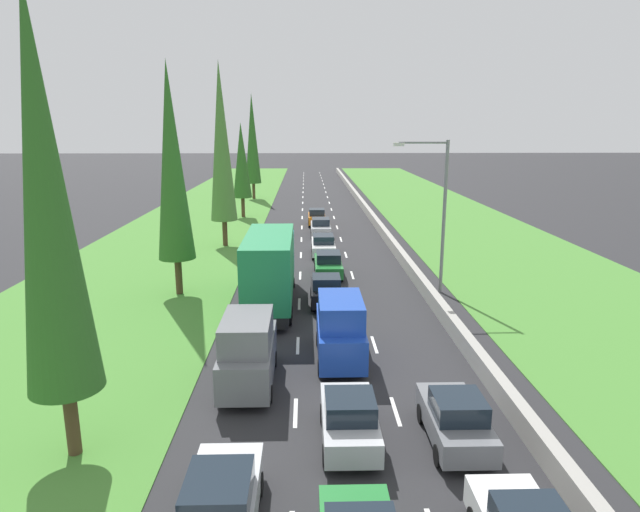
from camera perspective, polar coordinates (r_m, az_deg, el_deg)
ground_plane at (r=62.96m, az=-0.27°, el=4.48°), size 300.00×300.00×0.00m
grass_verge_left at (r=63.95m, az=-11.71°, el=4.36°), size 14.00×140.00×0.04m
grass_verge_right at (r=64.87m, az=12.55°, el=4.45°), size 14.00×140.00×0.04m
median_barrier at (r=63.28m, az=4.92°, el=4.87°), size 0.44×120.00×0.85m
lane_markings at (r=62.96m, az=-0.27°, el=4.49°), size 3.64×116.00×0.01m
silver_hatchback_centre_lane at (r=17.72m, az=3.08°, el=-16.67°), size 1.74×3.90×1.72m
blue_van_centre_lane at (r=23.18m, az=2.13°, el=-7.64°), size 1.96×4.90×2.82m
silver_sedan_left_lane at (r=14.65m, az=-10.44°, el=-24.25°), size 1.82×4.50×1.64m
black_hatchback_centre_lane at (r=30.39m, az=0.64°, el=-3.61°), size 1.74×3.90×1.72m
green_sedan_centre_lane at (r=36.24m, az=0.87°, el=-0.85°), size 1.82×4.50×1.64m
grey_hatchback_right_lane at (r=18.19m, az=13.98°, el=-16.23°), size 1.74×3.90×1.72m
grey_van_left_lane at (r=21.21m, az=-7.54°, el=-9.81°), size 1.96×4.90×2.82m
green_box_truck_left_lane at (r=29.91m, az=-5.21°, el=-1.26°), size 2.46×9.40×4.18m
white_sedan_centre_lane at (r=42.05m, az=0.34°, el=1.15°), size 1.82×4.50×1.64m
silver_sedan_centre_lane at (r=49.74m, az=0.06°, el=3.05°), size 1.82×4.50×1.64m
orange_hatchback_centre_lane at (r=55.06m, az=-0.34°, el=4.08°), size 1.74×3.90×1.72m
poplar_tree_nearest at (r=16.62m, az=-26.80°, el=5.68°), size 2.14×2.14×13.68m
poplar_tree_second at (r=32.22m, az=-15.27°, el=9.39°), size 2.13×2.13×13.36m
poplar_tree_third at (r=45.32m, az=-10.30°, el=11.62°), size 2.17×2.17×14.89m
poplar_tree_fourth at (r=60.23m, az=-8.21°, el=9.85°), size 2.06×2.06×10.23m
poplar_tree_fifth at (r=75.81m, az=-7.10°, el=12.07°), size 2.15×2.15×14.18m
street_light_mast at (r=32.49m, az=12.32°, el=5.14°), size 3.20×0.28×9.00m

